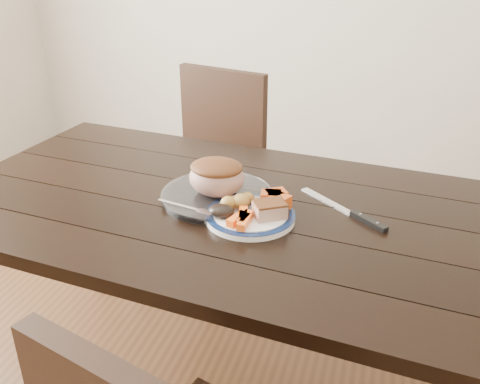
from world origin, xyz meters
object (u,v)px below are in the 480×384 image
(chair_far, at_px, (210,166))
(roast_joint, at_px, (217,178))
(dining_table, at_px, (216,229))
(dinner_plate, at_px, (250,217))
(pork_slice, at_px, (270,210))
(serving_platter, at_px, (217,197))
(fork, at_px, (189,208))
(carving_knife, at_px, (358,216))

(chair_far, distance_m, roast_joint, 0.83)
(dining_table, relative_size, chair_far, 1.80)
(dinner_plate, distance_m, pork_slice, 0.06)
(dining_table, xyz_separation_m, serving_platter, (0.00, 0.01, 0.10))
(pork_slice, xyz_separation_m, fork, (-0.22, -0.02, -0.02))
(chair_far, height_order, fork, chair_far)
(chair_far, height_order, pork_slice, chair_far)
(dinner_plate, distance_m, carving_knife, 0.29)
(chair_far, relative_size, fork, 5.24)
(fork, bearing_deg, dinner_plate, 20.18)
(pork_slice, bearing_deg, dinner_plate, 175.24)
(roast_joint, bearing_deg, carving_knife, 1.04)
(dining_table, xyz_separation_m, carving_knife, (0.40, 0.02, 0.10))
(pork_slice, relative_size, fork, 0.46)
(serving_platter, xyz_separation_m, carving_knife, (0.40, 0.01, -0.00))
(chair_far, distance_m, dinner_plate, 0.94)
(roast_joint, height_order, carving_knife, roast_joint)
(dining_table, height_order, serving_platter, serving_platter)
(dinner_plate, bearing_deg, serving_platter, 145.20)
(pork_slice, distance_m, carving_knife, 0.25)
(serving_platter, bearing_deg, dining_table, -93.71)
(pork_slice, bearing_deg, carving_knife, 23.86)
(serving_platter, xyz_separation_m, pork_slice, (0.18, -0.09, 0.03))
(chair_far, bearing_deg, pork_slice, 133.48)
(fork, distance_m, roast_joint, 0.13)
(dinner_plate, relative_size, roast_joint, 1.51)
(dining_table, xyz_separation_m, dinner_plate, (0.13, -0.07, 0.10))
(pork_slice, bearing_deg, serving_platter, 152.97)
(pork_slice, xyz_separation_m, roast_joint, (-0.18, 0.09, 0.03))
(fork, distance_m, carving_knife, 0.46)
(dining_table, height_order, roast_joint, roast_joint)
(dining_table, distance_m, fork, 0.16)
(dining_table, distance_m, pork_slice, 0.24)
(dinner_plate, bearing_deg, fork, -171.45)
(dinner_plate, xyz_separation_m, carving_knife, (0.28, 0.09, -0.00))
(pork_slice, height_order, fork, pork_slice)
(serving_platter, relative_size, carving_knife, 1.19)
(chair_far, xyz_separation_m, roast_joint, (0.29, -0.72, 0.30))
(dining_table, distance_m, serving_platter, 0.10)
(pork_slice, relative_size, roast_joint, 0.50)
(chair_far, bearing_deg, carving_knife, 147.55)
(carving_knife, bearing_deg, dining_table, -138.97)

